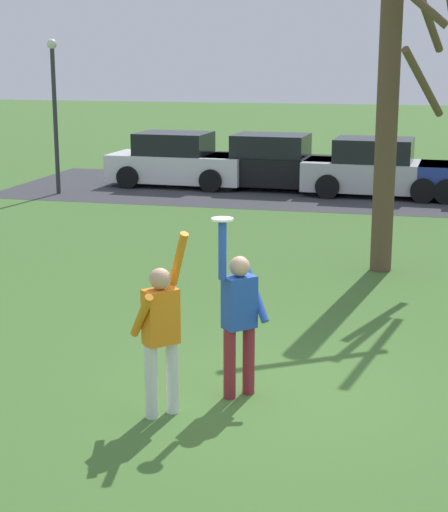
# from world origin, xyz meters

# --- Properties ---
(ground_plane) EXTENTS (120.00, 120.00, 0.00)m
(ground_plane) POSITION_xyz_m (0.00, 0.00, 0.00)
(ground_plane) COLOR #426B2D
(person_catcher) EXTENTS (0.55, 0.56, 2.08)m
(person_catcher) POSITION_xyz_m (-0.24, -0.15, 0.98)
(person_catcher) COLOR maroon
(person_catcher) RESTS_ON ground_plane
(person_defender) EXTENTS (0.65, 0.66, 2.05)m
(person_defender) POSITION_xyz_m (-0.94, -0.86, 0.98)
(person_defender) COLOR silver
(person_defender) RESTS_ON ground_plane
(frisbee_disc) EXTENTS (0.24, 0.24, 0.02)m
(frisbee_disc) POSITION_xyz_m (-0.40, -0.31, 2.09)
(frisbee_disc) COLOR white
(frisbee_disc) RESTS_ON person_catcher
(parked_car_white) EXTENTS (4.17, 2.17, 1.59)m
(parked_car_white) POSITION_xyz_m (-5.56, 15.06, 0.73)
(parked_car_white) COLOR white
(parked_car_white) RESTS_ON ground_plane
(parked_car_black) EXTENTS (4.17, 2.17, 1.59)m
(parked_car_black) POSITION_xyz_m (-2.64, 15.16, 0.73)
(parked_car_black) COLOR black
(parked_car_black) RESTS_ON ground_plane
(parked_car_silver) EXTENTS (4.17, 2.17, 1.59)m
(parked_car_silver) POSITION_xyz_m (0.35, 14.65, 0.73)
(parked_car_silver) COLOR #BCBCC1
(parked_car_silver) RESTS_ON ground_plane
(parking_strip) EXTENTS (21.21, 6.40, 0.01)m
(parking_strip) POSITION_xyz_m (0.33, 14.84, 0.00)
(parking_strip) COLOR #38383D
(parking_strip) RESTS_ON ground_plane
(bare_tree_tall) EXTENTS (2.02, 1.86, 5.85)m
(bare_tree_tall) POSITION_xyz_m (1.06, 6.10, 3.14)
(bare_tree_tall) COLOR brown
(bare_tree_tall) RESTS_ON ground_plane
(lamppost_by_lot) EXTENTS (0.28, 0.28, 4.26)m
(lamppost_by_lot) POSITION_xyz_m (-8.42, 12.84, 2.59)
(lamppost_by_lot) COLOR #2D2D33
(lamppost_by_lot) RESTS_ON ground_plane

